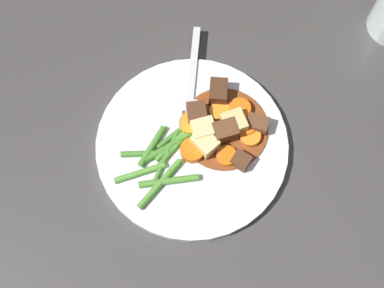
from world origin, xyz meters
name	(u,v)px	position (x,y,z in m)	size (l,w,h in m)	color
ground_plane	(192,147)	(0.00, 0.00, 0.00)	(3.00, 3.00, 0.00)	#423F3D
dinner_plate	(192,146)	(0.00, 0.00, 0.01)	(0.26, 0.26, 0.01)	white
stew_sauce	(224,128)	(0.05, -0.01, 0.01)	(0.12, 0.12, 0.00)	brown
carrot_slice_0	(220,111)	(0.06, 0.01, 0.02)	(0.03, 0.03, 0.01)	orange
carrot_slice_1	(240,109)	(0.08, -0.01, 0.02)	(0.03, 0.03, 0.01)	orange
carrot_slice_2	(192,150)	(-0.01, -0.01, 0.02)	(0.03, 0.03, 0.01)	orange
carrot_slice_3	(245,126)	(0.07, -0.03, 0.02)	(0.03, 0.03, 0.01)	orange
carrot_slice_4	(250,137)	(0.06, -0.05, 0.02)	(0.03, 0.03, 0.01)	orange
carrot_slice_5	(226,156)	(0.02, -0.04, 0.02)	(0.03, 0.03, 0.01)	orange
carrot_slice_6	(190,124)	(0.02, 0.02, 0.02)	(0.03, 0.03, 0.01)	orange
potato_chunk_0	(204,131)	(0.02, 0.00, 0.03)	(0.03, 0.03, 0.03)	#EAD68C
potato_chunk_1	(205,143)	(0.01, -0.01, 0.03)	(0.03, 0.03, 0.02)	#EAD68C
potato_chunk_2	(234,124)	(0.06, -0.02, 0.03)	(0.03, 0.03, 0.03)	#E5CC7A
meat_chunk_0	(241,161)	(0.03, -0.06, 0.02)	(0.02, 0.02, 0.02)	#56331E
meat_chunk_1	(218,92)	(0.07, 0.03, 0.03)	(0.02, 0.03, 0.02)	#4C2B19
meat_chunk_2	(257,124)	(0.08, -0.04, 0.02)	(0.03, 0.02, 0.02)	brown
meat_chunk_3	(197,114)	(0.03, 0.02, 0.02)	(0.03, 0.03, 0.02)	#56331E
meat_chunk_4	(225,132)	(0.04, -0.02, 0.03)	(0.02, 0.03, 0.03)	brown
green_bean_0	(176,147)	(-0.02, 0.01, 0.02)	(0.01, 0.01, 0.08)	#4C8E33
green_bean_1	(169,181)	(-0.06, -0.02, 0.02)	(0.01, 0.01, 0.08)	#599E38
green_bean_2	(160,184)	(-0.07, -0.01, 0.02)	(0.01, 0.01, 0.08)	#599E38
green_bean_3	(167,147)	(-0.03, 0.02, 0.02)	(0.01, 0.01, 0.08)	#4C8E33
green_bean_4	(140,173)	(-0.08, 0.02, 0.02)	(0.01, 0.01, 0.07)	#66AD42
green_bean_5	(145,153)	(-0.05, 0.03, 0.02)	(0.01, 0.01, 0.06)	#4C8E33
green_bean_6	(166,158)	(-0.04, 0.01, 0.02)	(0.01, 0.01, 0.07)	#4C8E33
green_bean_7	(178,139)	(-0.01, 0.02, 0.02)	(0.01, 0.01, 0.08)	#599E38
green_bean_8	(152,146)	(-0.04, 0.03, 0.02)	(0.01, 0.01, 0.06)	#4C8E33
green_bean_9	(177,132)	(0.00, 0.03, 0.02)	(0.01, 0.01, 0.08)	#4C8E33
fork	(191,86)	(0.06, 0.06, 0.01)	(0.14, 0.13, 0.00)	silver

